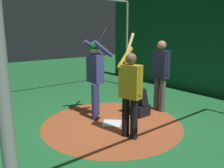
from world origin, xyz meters
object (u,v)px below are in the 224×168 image
Objects in this scene: home_plate at (112,123)px; umpire at (161,72)px; batter at (95,71)px; visitor at (130,90)px; catcher at (139,102)px.

umpire is (-1.58, 0.07, 1.05)m from home_plate.
batter is 1.39m from visitor.
visitor is at bearing 36.81° from catcher.
catcher reaches higher than home_plate.
batter is 1.06× the size of visitor.
umpire is at bearing -172.14° from visitor.
visitor reaches higher than umpire.
batter is 1.34m from catcher.
home_plate is at bearing -0.35° from catcher.
batter reaches higher than visitor.
catcher is 1.41m from visitor.
batter is at bearing -87.44° from home_plate.
catcher is 0.50× the size of umpire.
home_plate is at bearing -115.02° from visitor.
catcher is at bearing -5.21° from umpire.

